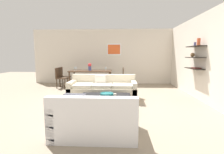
{
  "coord_description": "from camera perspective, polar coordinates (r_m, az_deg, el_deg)",
  "views": [
    {
      "loc": [
        0.51,
        -5.0,
        1.42
      ],
      "look_at": [
        0.24,
        0.2,
        0.75
      ],
      "focal_mm": 27.13,
      "sensor_mm": 36.0,
      "label": 1
    }
  ],
  "objects": [
    {
      "name": "dining_chair_left_near",
      "position": [
        7.73,
        -17.1,
        0.21
      ],
      "size": [
        0.44,
        0.44,
        0.88
      ],
      "color": "#422D1E",
      "rests_on": "ground"
    },
    {
      "name": "wine_glass_left_far",
      "position": [
        7.8,
        -11.98,
        3.01
      ],
      "size": [
        0.07,
        0.07,
        0.15
      ],
      "color": "silver",
      "rests_on": "dining_table"
    },
    {
      "name": "wine_glass_right_near",
      "position": [
        7.34,
        -2.12,
        2.99
      ],
      "size": [
        0.07,
        0.07,
        0.16
      ],
      "color": "silver",
      "rests_on": "dining_table"
    },
    {
      "name": "coffee_table",
      "position": [
        4.39,
        -2.39,
        -8.97
      ],
      "size": [
        1.3,
        0.93,
        0.38
      ],
      "color": "black",
      "rests_on": "ground"
    },
    {
      "name": "centerpiece_vase",
      "position": [
        7.54,
        -7.51,
        3.49
      ],
      "size": [
        0.16,
        0.16,
        0.33
      ],
      "color": "#4C518C",
      "rests_on": "dining_table"
    },
    {
      "name": "dining_chair_right_near",
      "position": [
        7.26,
        2.89,
        0.08
      ],
      "size": [
        0.44,
        0.44,
        0.88
      ],
      "color": "#422D1E",
      "rests_on": "ground"
    },
    {
      "name": "loveseat_white",
      "position": [
        3.12,
        -5.84,
        -13.89
      ],
      "size": [
        1.45,
        0.9,
        0.78
      ],
      "color": "white",
      "rests_on": "ground"
    },
    {
      "name": "sofa_beige",
      "position": [
        5.49,
        -3.11,
        -4.55
      ],
      "size": [
        2.12,
        0.9,
        0.78
      ],
      "color": "beige",
      "rests_on": "ground"
    },
    {
      "name": "dining_chair_right_far",
      "position": [
        7.66,
        2.89,
        0.45
      ],
      "size": [
        0.44,
        0.44,
        0.88
      ],
      "color": "#422D1E",
      "rests_on": "ground"
    },
    {
      "name": "right_wall_shelf_unit",
      "position": [
        6.14,
        27.32,
        5.87
      ],
      "size": [
        0.34,
        8.2,
        2.7
      ],
      "color": "silver",
      "rests_on": "ground"
    },
    {
      "name": "back_wall_unit",
      "position": [
        8.53,
        1.57,
        6.88
      ],
      "size": [
        8.4,
        0.09,
        2.7
      ],
      "color": "silver",
      "rests_on": "ground"
    },
    {
      "name": "candle_jar",
      "position": [
        4.31,
        0.99,
        -6.12
      ],
      "size": [
        0.08,
        0.08,
        0.07
      ],
      "primitive_type": "cylinder",
      "color": "silver",
      "rests_on": "coffee_table"
    },
    {
      "name": "dining_table",
      "position": [
        7.56,
        -7.17,
        1.65
      ],
      "size": [
        1.83,
        0.88,
        0.75
      ],
      "color": "#422D1E",
      "rests_on": "ground"
    },
    {
      "name": "decorative_bowl",
      "position": [
        4.38,
        -1.76,
        -5.84
      ],
      "size": [
        0.34,
        0.34,
        0.08
      ],
      "color": "#19666B",
      "rests_on": "coffee_table"
    },
    {
      "name": "ground_plane",
      "position": [
        5.22,
        -2.78,
        -8.45
      ],
      "size": [
        18.0,
        18.0,
        0.0
      ],
      "primitive_type": "plane",
      "color": "gray"
    },
    {
      "name": "dining_chair_left_far",
      "position": [
        8.1,
        -16.14,
        0.55
      ],
      "size": [
        0.44,
        0.44,
        0.88
      ],
      "color": "#422D1E",
      "rests_on": "ground"
    },
    {
      "name": "wine_glass_left_near",
      "position": [
        7.58,
        -12.4,
        3.02
      ],
      "size": [
        0.06,
        0.06,
        0.17
      ],
      "color": "silver",
      "rests_on": "dining_table"
    }
  ]
}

